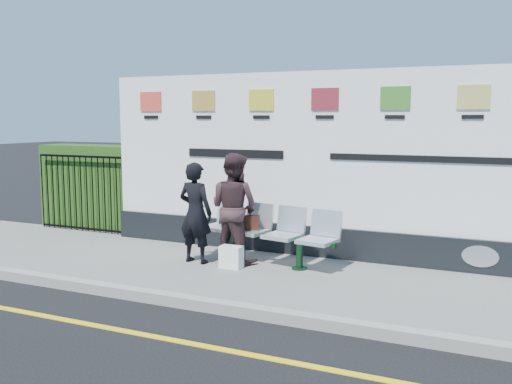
# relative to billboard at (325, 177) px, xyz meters

# --- Properties ---
(ground) EXTENTS (80.00, 80.00, 0.00)m
(ground) POSITION_rel_billboard_xyz_m (-0.50, -3.85, -1.42)
(ground) COLOR black
(pavement) EXTENTS (14.00, 3.00, 0.12)m
(pavement) POSITION_rel_billboard_xyz_m (-0.50, -1.35, -1.36)
(pavement) COLOR slate
(pavement) RESTS_ON ground
(kerb) EXTENTS (14.00, 0.18, 0.14)m
(kerb) POSITION_rel_billboard_xyz_m (-0.50, -2.85, -1.35)
(kerb) COLOR gray
(kerb) RESTS_ON ground
(yellow_line) EXTENTS (14.00, 0.10, 0.01)m
(yellow_line) POSITION_rel_billboard_xyz_m (-0.50, -3.85, -1.42)
(yellow_line) COLOR yellow
(yellow_line) RESTS_ON ground
(billboard) EXTENTS (8.00, 0.30, 3.00)m
(billboard) POSITION_rel_billboard_xyz_m (0.00, 0.00, 0.00)
(billboard) COLOR black
(billboard) RESTS_ON pavement
(hedge) EXTENTS (2.35, 0.70, 1.70)m
(hedge) POSITION_rel_billboard_xyz_m (-5.08, 0.45, -0.45)
(hedge) COLOR #284E17
(hedge) RESTS_ON pavement
(railing) EXTENTS (2.05, 0.06, 1.54)m
(railing) POSITION_rel_billboard_xyz_m (-5.08, -0.00, -0.53)
(railing) COLOR black
(railing) RESTS_ON pavement
(bench) EXTENTS (2.38, 1.01, 0.50)m
(bench) POSITION_rel_billboard_xyz_m (-0.68, -0.84, -1.05)
(bench) COLOR silver
(bench) RESTS_ON pavement
(woman_left) EXTENTS (0.60, 0.42, 1.58)m
(woman_left) POSITION_rel_billboard_xyz_m (-1.71, -1.24, -0.51)
(woman_left) COLOR black
(woman_left) RESTS_ON pavement
(woman_right) EXTENTS (0.94, 0.79, 1.72)m
(woman_right) POSITION_rel_billboard_xyz_m (-1.18, -0.95, -0.44)
(woman_right) COLOR #382426
(woman_right) RESTS_ON pavement
(handbag_brown) EXTENTS (0.32, 0.22, 0.23)m
(handbag_brown) POSITION_rel_billboard_xyz_m (-0.98, -0.78, -0.69)
(handbag_brown) COLOR black
(handbag_brown) RESTS_ON bench
(carrier_bag_white) EXTENTS (0.34, 0.20, 0.34)m
(carrier_bag_white) POSITION_rel_billboard_xyz_m (-1.04, -1.32, -1.13)
(carrier_bag_white) COLOR white
(carrier_bag_white) RESTS_ON pavement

